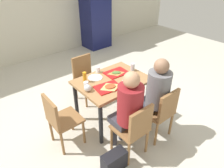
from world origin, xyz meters
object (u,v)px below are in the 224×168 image
(plastic_cup_c, at_px, (86,85))
(person_in_brown_jacket, at_px, (156,92))
(tray_red_near, at_px, (108,87))
(pizza_slice_b, at_px, (116,73))
(chair_near_right, at_px, (161,111))
(person_in_red, at_px, (128,107))
(plastic_cup_a, at_px, (98,70))
(paper_plate_center, at_px, (95,78))
(main_table, at_px, (112,86))
(plastic_cup_b, at_px, (128,85))
(pizza_slice_a, at_px, (110,87))
(chair_near_left, at_px, (135,128))
(condiment_bottle, at_px, (85,77))
(handbag, at_px, (114,162))
(soda_can, at_px, (133,67))
(chair_far_side, at_px, (85,75))
(paper_plate_near_edge, at_px, (129,82))
(foil_bundle, at_px, (88,88))
(drink_fridge, at_px, (95,14))
(tray_red_far, at_px, (116,73))
(chair_left_end, at_px, (59,118))

(plastic_cup_c, bearing_deg, person_in_brown_jacket, -44.91)
(tray_red_near, relative_size, pizza_slice_b, 1.47)
(chair_near_right, height_order, pizza_slice_b, chair_near_right)
(person_in_red, distance_m, plastic_cup_a, 0.99)
(paper_plate_center, bearing_deg, person_in_brown_jacket, -63.25)
(main_table, height_order, plastic_cup_b, plastic_cup_b)
(pizza_slice_a, relative_size, plastic_cup_b, 2.56)
(chair_near_left, distance_m, chair_near_right, 0.53)
(person_in_brown_jacket, xyz_separation_m, plastic_cup_a, (-0.29, 0.96, 0.06))
(condiment_bottle, bearing_deg, person_in_brown_jacket, -54.08)
(pizza_slice_b, bearing_deg, handbag, -131.42)
(pizza_slice_a, bearing_deg, soda_can, 16.06)
(paper_plate_center, bearing_deg, main_table, -53.18)
(chair_near_left, bearing_deg, paper_plate_center, 83.83)
(chair_far_side, height_order, paper_plate_near_edge, chair_far_side)
(chair_far_side, distance_m, pizza_slice_b, 0.75)
(main_table, distance_m, pizza_slice_a, 0.27)
(chair_near_left, xyz_separation_m, person_in_red, (0.00, 0.14, 0.25))
(person_in_brown_jacket, relative_size, paper_plate_near_edge, 5.69)
(foil_bundle, bearing_deg, chair_far_side, 60.23)
(tray_red_near, xyz_separation_m, paper_plate_center, (0.03, 0.35, -0.00))
(chair_near_left, relative_size, plastic_cup_a, 8.41)
(pizza_slice_a, distance_m, plastic_cup_a, 0.51)
(pizza_slice_a, bearing_deg, chair_far_side, 79.87)
(chair_near_left, bearing_deg, handbag, -177.40)
(pizza_slice_a, xyz_separation_m, pizza_slice_b, (0.33, 0.26, 0.00))
(person_in_red, xyz_separation_m, plastic_cup_c, (-0.16, 0.69, 0.06))
(tray_red_near, bearing_deg, paper_plate_center, 85.64)
(main_table, bearing_deg, condiment_bottle, 148.35)
(person_in_red, distance_m, plastic_cup_c, 0.71)
(handbag, relative_size, drink_fridge, 0.17)
(person_in_red, xyz_separation_m, foil_bundle, (-0.19, 0.61, 0.06))
(main_table, height_order, chair_near_right, chair_near_right)
(person_in_brown_jacket, relative_size, tray_red_near, 3.48)
(tray_red_near, distance_m, handbag, 0.99)
(main_table, bearing_deg, person_in_brown_jacket, -67.15)
(chair_near_right, bearing_deg, tray_red_far, 95.14)
(person_in_red, bearing_deg, chair_left_end, 135.82)
(paper_plate_near_edge, distance_m, condiment_bottle, 0.67)
(main_table, bearing_deg, soda_can, 2.45)
(chair_far_side, bearing_deg, pizza_slice_b, -76.29)
(plastic_cup_c, distance_m, condiment_bottle, 0.18)
(tray_red_near, bearing_deg, drink_fridge, 57.06)
(foil_bundle, bearing_deg, chair_near_right, -46.31)
(plastic_cup_b, xyz_separation_m, plastic_cup_c, (-0.45, 0.39, 0.00))
(chair_left_end, distance_m, foil_bundle, 0.56)
(chair_left_end, xyz_separation_m, foil_bundle, (0.46, -0.02, 0.30))
(chair_far_side, height_order, drink_fridge, drink_fridge)
(chair_near_left, distance_m, condiment_bottle, 1.04)
(paper_plate_near_edge, bearing_deg, foil_bundle, 162.43)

